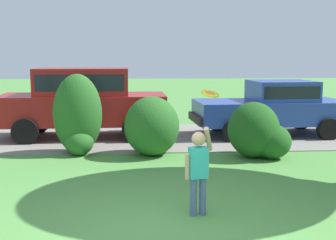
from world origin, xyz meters
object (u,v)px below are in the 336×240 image
(parked_sedan, at_px, (274,106))
(child_thrower, at_px, (198,166))
(frisbee, at_px, (210,94))
(parked_suv, at_px, (83,99))

(parked_sedan, xyz_separation_m, child_thrower, (-3.00, -6.49, -0.13))
(parked_sedan, distance_m, frisbee, 6.49)
(parked_sedan, xyz_separation_m, frisbee, (-2.74, -5.82, 0.84))
(parked_sedan, height_order, frisbee, frisbee)
(parked_suv, height_order, frisbee, parked_suv)
(parked_suv, bearing_deg, frisbee, -65.96)
(frisbee, bearing_deg, child_thrower, -111.24)
(parked_suv, bearing_deg, child_thrower, -70.22)
(frisbee, bearing_deg, parked_sedan, 64.76)
(parked_sedan, distance_m, child_thrower, 7.15)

